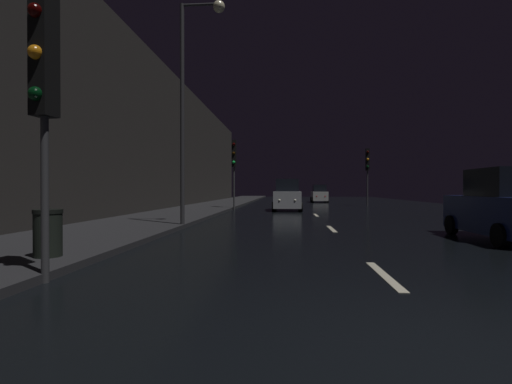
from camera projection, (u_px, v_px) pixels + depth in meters
The scene contains 12 objects.
ground at pixel (309, 209), 27.85m from camera, with size 27.74×84.00×0.02m, color black.
sidewalk_left at pixel (207, 207), 28.47m from camera, with size 4.40×84.00×0.15m, color #28282B.
building_facade_left at pixel (157, 137), 25.14m from camera, with size 0.80×63.00×9.95m, color #2D2B28.
lane_centerline at pixel (332, 229), 13.77m from camera, with size 0.16×16.87×0.01m.
traffic_light_near_left at pixel (43, 76), 5.88m from camera, with size 0.34×0.47×4.52m.
traffic_light_far_right at pixel (367, 164), 32.60m from camera, with size 0.33×0.47×4.97m.
traffic_light_far_left at pixel (234, 159), 26.65m from camera, with size 0.31×0.46×4.94m.
streetlamp_overhead at pixel (193, 82), 14.07m from camera, with size 1.70×0.44×8.49m.
trash_bin_curbside at pixel (48, 233), 7.38m from camera, with size 0.55×0.55×0.93m.
car_approaching_headlights at pixel (287, 196), 25.62m from camera, with size 1.96×4.24×2.14m.
car_parked_right_near at pixel (504, 207), 10.79m from camera, with size 1.90×4.11×2.07m.
car_distant_taillights at pixel (319, 194), 41.11m from camera, with size 1.76×3.82×1.92m.
Camera 1 is at (-1.67, -3.57, 1.49)m, focal length 26.38 mm.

